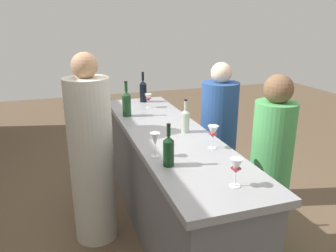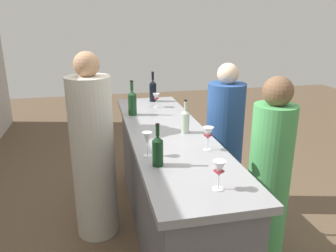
{
  "view_description": "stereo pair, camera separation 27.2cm",
  "coord_description": "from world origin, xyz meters",
  "px_view_note": "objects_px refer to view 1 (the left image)",
  "views": [
    {
      "loc": [
        -2.51,
        0.83,
        1.89
      ],
      "look_at": [
        0.0,
        0.0,
        1.03
      ],
      "focal_mm": 35.69,
      "sensor_mm": 36.0,
      "label": 1
    },
    {
      "loc": [
        -2.58,
        0.57,
        1.89
      ],
      "look_at": [
        0.0,
        0.0,
        1.03
      ],
      "focal_mm": 35.69,
      "sensor_mm": 36.0,
      "label": 2
    }
  ],
  "objects_px": {
    "wine_bottle_second_left_clear_pale": "(185,120)",
    "wine_bottle_second_right_near_black": "(143,91)",
    "wine_bottle_leftmost_dark_green": "(169,150)",
    "wine_glass_near_right": "(148,98)",
    "person_left_guest": "(269,175)",
    "person_right_guest": "(92,158)",
    "person_center_guest": "(218,142)",
    "wine_glass_near_left": "(213,133)",
    "wine_bottle_center_olive_green": "(127,103)",
    "wine_glass_near_center": "(236,167)",
    "wine_glass_far_left": "(155,140)"
  },
  "relations": [
    {
      "from": "wine_bottle_second_left_clear_pale",
      "to": "wine_bottle_second_right_near_black",
      "type": "distance_m",
      "value": 1.13
    },
    {
      "from": "wine_bottle_leftmost_dark_green",
      "to": "wine_glass_near_right",
      "type": "xyz_separation_m",
      "value": [
        1.46,
        -0.26,
        -0.01
      ]
    },
    {
      "from": "person_left_guest",
      "to": "person_right_guest",
      "type": "bearing_deg",
      "value": -23.07
    },
    {
      "from": "wine_glass_near_right",
      "to": "person_center_guest",
      "type": "relative_size",
      "value": 0.1
    },
    {
      "from": "wine_glass_near_left",
      "to": "person_center_guest",
      "type": "bearing_deg",
      "value": -29.77
    },
    {
      "from": "wine_glass_near_left",
      "to": "wine_bottle_second_right_near_black",
      "type": "bearing_deg",
      "value": 4.85
    },
    {
      "from": "wine_glass_near_left",
      "to": "person_center_guest",
      "type": "distance_m",
      "value": 1.02
    },
    {
      "from": "person_left_guest",
      "to": "person_right_guest",
      "type": "relative_size",
      "value": 0.92
    },
    {
      "from": "wine_bottle_second_left_clear_pale",
      "to": "person_left_guest",
      "type": "distance_m",
      "value": 0.8
    },
    {
      "from": "wine_bottle_center_olive_green",
      "to": "person_left_guest",
      "type": "xyz_separation_m",
      "value": [
        -1.06,
        -0.92,
        -0.41
      ]
    },
    {
      "from": "person_center_guest",
      "to": "person_left_guest",
      "type": "bearing_deg",
      "value": 99.15
    },
    {
      "from": "wine_glass_near_center",
      "to": "person_left_guest",
      "type": "xyz_separation_m",
      "value": [
        0.53,
        -0.62,
        -0.39
      ]
    },
    {
      "from": "wine_bottle_second_right_near_black",
      "to": "person_left_guest",
      "type": "xyz_separation_m",
      "value": [
        -1.57,
        -0.62,
        -0.41
      ]
    },
    {
      "from": "wine_glass_far_left",
      "to": "person_left_guest",
      "type": "distance_m",
      "value": 1.02
    },
    {
      "from": "wine_glass_near_right",
      "to": "wine_glass_near_left",
      "type": "bearing_deg",
      "value": -173.65
    },
    {
      "from": "person_left_guest",
      "to": "wine_bottle_leftmost_dark_green",
      "type": "bearing_deg",
      "value": 12.91
    },
    {
      "from": "wine_glass_near_center",
      "to": "wine_glass_far_left",
      "type": "xyz_separation_m",
      "value": [
        0.55,
        0.31,
        0.01
      ]
    },
    {
      "from": "wine_bottle_second_right_near_black",
      "to": "person_right_guest",
      "type": "relative_size",
      "value": 0.21
    },
    {
      "from": "wine_bottle_leftmost_dark_green",
      "to": "wine_bottle_second_right_near_black",
      "type": "relative_size",
      "value": 0.84
    },
    {
      "from": "wine_glass_near_right",
      "to": "wine_bottle_second_left_clear_pale",
      "type": "bearing_deg",
      "value": -174.59
    },
    {
      "from": "wine_glass_near_left",
      "to": "wine_bottle_leftmost_dark_green",
      "type": "bearing_deg",
      "value": 115.11
    },
    {
      "from": "wine_glass_near_left",
      "to": "person_left_guest",
      "type": "bearing_deg",
      "value": -94.22
    },
    {
      "from": "wine_bottle_second_left_clear_pale",
      "to": "person_right_guest",
      "type": "height_order",
      "value": "person_right_guest"
    },
    {
      "from": "wine_glass_near_right",
      "to": "person_left_guest",
      "type": "bearing_deg",
      "value": -154.05
    },
    {
      "from": "wine_bottle_leftmost_dark_green",
      "to": "wine_glass_near_right",
      "type": "relative_size",
      "value": 1.93
    },
    {
      "from": "wine_glass_near_center",
      "to": "person_right_guest",
      "type": "bearing_deg",
      "value": 30.23
    },
    {
      "from": "wine_bottle_center_olive_green",
      "to": "wine_bottle_second_right_near_black",
      "type": "distance_m",
      "value": 0.59
    },
    {
      "from": "wine_bottle_second_right_near_black",
      "to": "person_right_guest",
      "type": "height_order",
      "value": "person_right_guest"
    },
    {
      "from": "wine_bottle_second_left_clear_pale",
      "to": "wine_bottle_second_right_near_black",
      "type": "relative_size",
      "value": 0.83
    },
    {
      "from": "person_right_guest",
      "to": "wine_glass_near_left",
      "type": "bearing_deg",
      "value": -19.41
    },
    {
      "from": "person_right_guest",
      "to": "person_left_guest",
      "type": "bearing_deg",
      "value": -8.91
    },
    {
      "from": "wine_bottle_leftmost_dark_green",
      "to": "person_left_guest",
      "type": "relative_size",
      "value": 0.19
    },
    {
      "from": "wine_bottle_leftmost_dark_green",
      "to": "wine_glass_near_right",
      "type": "bearing_deg",
      "value": -10.11
    },
    {
      "from": "wine_bottle_second_left_clear_pale",
      "to": "wine_glass_far_left",
      "type": "relative_size",
      "value": 1.62
    },
    {
      "from": "person_right_guest",
      "to": "wine_glass_near_center",
      "type": "bearing_deg",
      "value": -42.3
    },
    {
      "from": "wine_bottle_center_olive_green",
      "to": "person_right_guest",
      "type": "relative_size",
      "value": 0.21
    },
    {
      "from": "wine_bottle_leftmost_dark_green",
      "to": "wine_bottle_second_left_clear_pale",
      "type": "bearing_deg",
      "value": -30.18
    },
    {
      "from": "wine_bottle_center_olive_green",
      "to": "wine_glass_near_center",
      "type": "distance_m",
      "value": 1.61
    },
    {
      "from": "wine_glass_near_center",
      "to": "person_left_guest",
      "type": "height_order",
      "value": "person_left_guest"
    },
    {
      "from": "person_left_guest",
      "to": "person_center_guest",
      "type": "distance_m",
      "value": 0.85
    },
    {
      "from": "wine_glass_far_left",
      "to": "wine_bottle_second_left_clear_pale",
      "type": "bearing_deg",
      "value": -42.43
    },
    {
      "from": "wine_bottle_second_right_near_black",
      "to": "wine_glass_near_left",
      "type": "xyz_separation_m",
      "value": [
        -1.53,
        -0.13,
        -0.01
      ]
    },
    {
      "from": "wine_glass_near_left",
      "to": "person_left_guest",
      "type": "distance_m",
      "value": 0.63
    },
    {
      "from": "wine_bottle_leftmost_dark_green",
      "to": "wine_glass_near_center",
      "type": "height_order",
      "value": "wine_bottle_leftmost_dark_green"
    },
    {
      "from": "wine_bottle_leftmost_dark_green",
      "to": "person_left_guest",
      "type": "distance_m",
      "value": 0.99
    },
    {
      "from": "wine_bottle_leftmost_dark_green",
      "to": "wine_glass_near_center",
      "type": "bearing_deg",
      "value": -144.62
    },
    {
      "from": "wine_bottle_center_olive_green",
      "to": "wine_glass_far_left",
      "type": "distance_m",
      "value": 1.04
    },
    {
      "from": "wine_glass_near_center",
      "to": "person_center_guest",
      "type": "relative_size",
      "value": 0.11
    },
    {
      "from": "wine_glass_far_left",
      "to": "person_right_guest",
      "type": "bearing_deg",
      "value": 30.89
    },
    {
      "from": "person_left_guest",
      "to": "wine_bottle_center_olive_green",
      "type": "bearing_deg",
      "value": -45.78
    }
  ]
}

